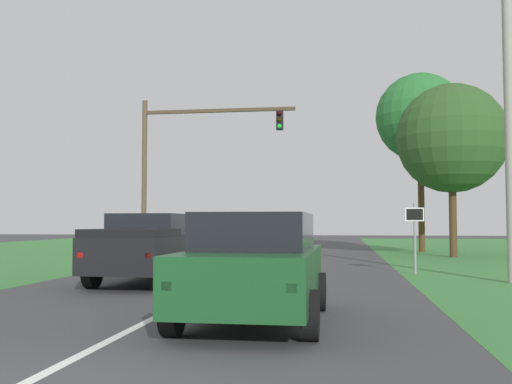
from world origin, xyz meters
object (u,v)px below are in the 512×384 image
(oak_tree_right, at_px, (452,139))
(extra_tree_1, at_px, (420,117))
(keep_moving_sign, at_px, (415,229))
(utility_pole_right, at_px, (509,120))
(pickup_truck_lead, at_px, (153,247))
(crossing_suv_far, at_px, (143,236))
(traffic_light, at_px, (183,153))
(red_suv_near, at_px, (256,264))

(oak_tree_right, relative_size, extra_tree_1, 0.82)
(keep_moving_sign, bearing_deg, utility_pole_right, -46.15)
(pickup_truck_lead, relative_size, utility_pole_right, 0.61)
(keep_moving_sign, xyz_separation_m, crossing_suv_far, (-13.22, 11.72, -0.54))
(utility_pole_right, bearing_deg, keep_moving_sign, 133.85)
(utility_pole_right, bearing_deg, crossing_suv_far, 137.72)
(pickup_truck_lead, height_order, utility_pole_right, utility_pole_right)
(traffic_light, xyz_separation_m, keep_moving_sign, (9.86, -7.71, -3.57))
(traffic_light, distance_m, keep_moving_sign, 13.02)
(oak_tree_right, bearing_deg, red_suv_near, -109.24)
(pickup_truck_lead, relative_size, oak_tree_right, 0.66)
(oak_tree_right, xyz_separation_m, crossing_suv_far, (-16.20, 1.94, -4.82))
(pickup_truck_lead, distance_m, traffic_light, 12.41)
(crossing_suv_far, bearing_deg, extra_tree_1, 11.63)
(red_suv_near, height_order, traffic_light, traffic_light)
(red_suv_near, xyz_separation_m, keep_moving_sign, (3.78, 9.56, 0.50))
(oak_tree_right, xyz_separation_m, utility_pole_right, (-0.65, -12.20, -1.21))
(pickup_truck_lead, bearing_deg, red_suv_near, -57.09)
(crossing_suv_far, xyz_separation_m, extra_tree_1, (15.40, 3.17, 6.79))
(red_suv_near, xyz_separation_m, extra_tree_1, (5.95, 24.45, 6.75))
(crossing_suv_far, bearing_deg, pickup_truck_lead, -69.79)
(keep_moving_sign, relative_size, oak_tree_right, 0.27)
(keep_moving_sign, relative_size, utility_pole_right, 0.25)
(traffic_light, distance_m, utility_pole_right, 15.85)
(oak_tree_right, relative_size, crossing_suv_far, 1.95)
(keep_moving_sign, bearing_deg, oak_tree_right, 73.09)
(oak_tree_right, relative_size, utility_pole_right, 0.93)
(pickup_truck_lead, distance_m, utility_pole_right, 10.54)
(utility_pole_right, bearing_deg, red_suv_near, -130.46)
(red_suv_near, xyz_separation_m, pickup_truck_lead, (-3.74, 5.77, 0.02))
(pickup_truck_lead, height_order, traffic_light, traffic_light)
(traffic_light, xyz_separation_m, extra_tree_1, (12.04, 7.18, 2.68))
(pickup_truck_lead, bearing_deg, traffic_light, 101.54)
(crossing_suv_far, bearing_deg, traffic_light, -50.04)
(utility_pole_right, bearing_deg, oak_tree_right, 86.93)
(pickup_truck_lead, distance_m, crossing_suv_far, 16.52)
(oak_tree_right, xyz_separation_m, extra_tree_1, (-0.80, 5.10, 1.97))
(red_suv_near, bearing_deg, keep_moving_sign, 68.44)
(crossing_suv_far, xyz_separation_m, utility_pole_right, (15.54, -14.13, 3.61))
(red_suv_near, height_order, utility_pole_right, utility_pole_right)
(red_suv_near, distance_m, traffic_light, 18.76)
(extra_tree_1, bearing_deg, traffic_light, -149.19)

